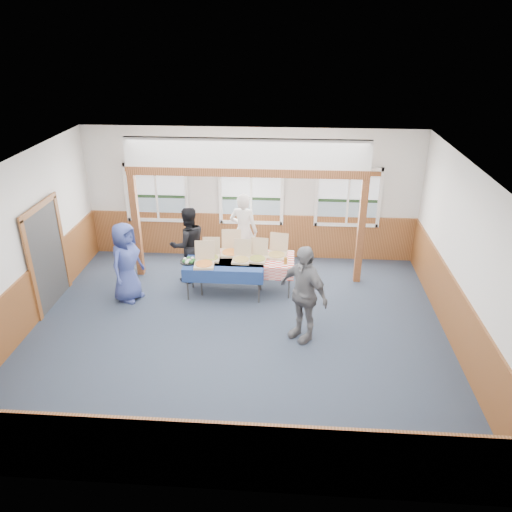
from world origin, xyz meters
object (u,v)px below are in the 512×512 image
at_px(table_right, 246,260).
at_px(woman_white, 244,231).
at_px(table_left, 224,266).
at_px(woman_black, 188,245).
at_px(person_grey, 303,293).
at_px(man_blue, 126,262).

height_order(table_right, woman_white, woman_white).
distance_m(table_left, woman_white, 1.45).
xyz_separation_m(table_right, woman_black, (-1.32, 0.35, 0.16)).
distance_m(table_left, person_grey, 2.21).
bearing_deg(man_blue, person_grey, -87.55).
bearing_deg(woman_white, table_right, 111.19).
bearing_deg(woman_white, woman_black, 46.21).
bearing_deg(woman_white, table_left, 91.81).
relative_size(table_right, woman_black, 1.27).
bearing_deg(table_right, woman_white, 85.15).
xyz_separation_m(woman_white, woman_black, (-1.16, -0.76, -0.05)).
relative_size(table_right, woman_white, 1.20).
bearing_deg(woman_white, man_blue, 49.84).
bearing_deg(man_blue, table_left, -61.13).
relative_size(table_left, woman_black, 1.02).
bearing_deg(woman_white, person_grey, 128.17).
height_order(table_left, table_right, same).
xyz_separation_m(woman_black, man_blue, (-1.12, -0.95, -0.01)).
relative_size(woman_white, man_blue, 1.07).
height_order(woman_black, man_blue, woman_black).
distance_m(table_right, man_blue, 2.52).
bearing_deg(man_blue, table_right, -55.75).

